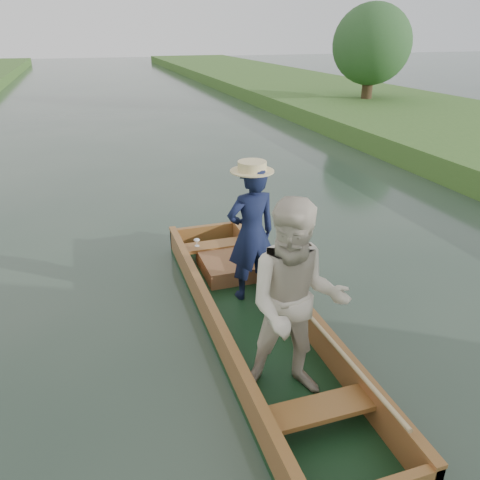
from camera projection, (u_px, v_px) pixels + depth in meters
name	position (u px, v px, depth m)	size (l,w,h in m)	color
ground	(256.00, 333.00, 5.53)	(120.00, 120.00, 0.00)	#283D30
trees_far	(72.00, 55.00, 15.88)	(22.98, 3.75, 4.31)	#47331E
punt	(269.00, 291.00, 4.98)	(1.16, 5.00, 2.03)	#133218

